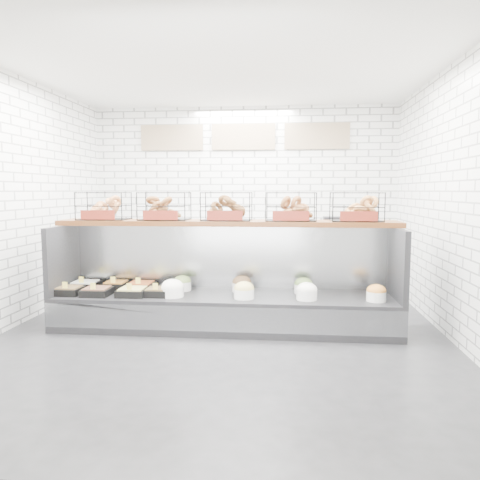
# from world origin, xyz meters

# --- Properties ---
(ground) EXTENTS (5.50, 5.50, 0.00)m
(ground) POSITION_xyz_m (0.00, 0.00, 0.00)
(ground) COLOR black
(ground) RESTS_ON ground
(room_shell) EXTENTS (5.02, 5.51, 3.01)m
(room_shell) POSITION_xyz_m (0.00, 0.60, 2.06)
(room_shell) COLOR white
(room_shell) RESTS_ON ground
(display_case) EXTENTS (4.00, 0.90, 1.20)m
(display_case) POSITION_xyz_m (-0.03, 0.34, 0.33)
(display_case) COLOR black
(display_case) RESTS_ON ground
(bagel_shelf) EXTENTS (4.10, 0.50, 0.40)m
(bagel_shelf) POSITION_xyz_m (-0.00, 0.52, 1.38)
(bagel_shelf) COLOR #46230F
(bagel_shelf) RESTS_ON display_case
(prep_counter) EXTENTS (4.00, 0.60, 1.20)m
(prep_counter) POSITION_xyz_m (-0.01, 2.43, 0.47)
(prep_counter) COLOR #93969B
(prep_counter) RESTS_ON ground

